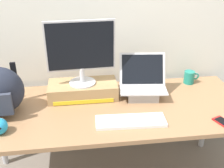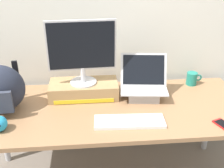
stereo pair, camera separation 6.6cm
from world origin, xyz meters
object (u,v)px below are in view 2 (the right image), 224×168
(toner_box_yellow, at_px, (84,89))
(messenger_backpack, at_px, (0,89))
(desktop_monitor, at_px, (82,51))
(cell_phone, at_px, (224,125))
(external_keyboard, at_px, (129,121))
(open_laptop, at_px, (143,89))
(coffee_mug, at_px, (192,79))

(toner_box_yellow, height_order, messenger_backpack, messenger_backpack)
(desktop_monitor, distance_m, cell_phone, 1.06)
(desktop_monitor, bearing_deg, external_keyboard, -55.23)
(desktop_monitor, height_order, open_laptop, desktop_monitor)
(messenger_backpack, bearing_deg, coffee_mug, 6.91)
(toner_box_yellow, bearing_deg, coffee_mug, 7.60)
(open_laptop, bearing_deg, cell_phone, -37.26)
(desktop_monitor, height_order, coffee_mug, desktop_monitor)
(external_keyboard, relative_size, messenger_backpack, 1.34)
(desktop_monitor, bearing_deg, coffee_mug, 5.10)
(desktop_monitor, xyz_separation_m, open_laptop, (0.44, -0.05, -0.29))
(desktop_monitor, distance_m, coffee_mug, 0.94)
(desktop_monitor, distance_m, messenger_backpack, 0.60)
(toner_box_yellow, xyz_separation_m, messenger_backpack, (-0.55, -0.15, 0.11))
(coffee_mug, bearing_deg, messenger_backpack, -169.51)
(coffee_mug, height_order, cell_phone, coffee_mug)
(external_keyboard, bearing_deg, desktop_monitor, 130.10)
(desktop_monitor, distance_m, open_laptop, 0.53)
(toner_box_yellow, bearing_deg, messenger_backpack, -165.03)
(open_laptop, distance_m, cell_phone, 0.61)
(messenger_backpack, bearing_deg, toner_box_yellow, 11.39)
(external_keyboard, distance_m, coffee_mug, 0.77)
(open_laptop, relative_size, cell_phone, 2.33)
(external_keyboard, bearing_deg, messenger_backpack, 167.20)
(toner_box_yellow, xyz_separation_m, coffee_mug, (0.87, 0.12, -0.00))
(desktop_monitor, relative_size, coffee_mug, 3.83)
(toner_box_yellow, xyz_separation_m, desktop_monitor, (0.00, -0.00, 0.31))
(desktop_monitor, bearing_deg, cell_phone, -30.57)
(open_laptop, xyz_separation_m, messenger_backpack, (-0.99, -0.10, 0.10))
(cell_phone, bearing_deg, open_laptop, 114.49)
(toner_box_yellow, bearing_deg, desktop_monitor, -86.45)
(toner_box_yellow, height_order, desktop_monitor, desktop_monitor)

